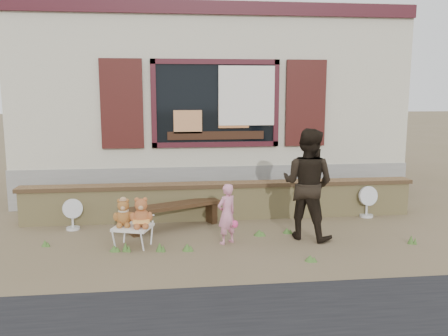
{
  "coord_description": "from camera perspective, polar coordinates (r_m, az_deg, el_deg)",
  "views": [
    {
      "loc": [
        -0.95,
        -7.31,
        2.33
      ],
      "look_at": [
        0.0,
        0.6,
        1.0
      ],
      "focal_mm": 38.0,
      "sensor_mm": 36.0,
      "label": 1
    }
  ],
  "objects": [
    {
      "name": "brick_wall",
      "position": [
        8.6,
        -0.32,
        -3.9
      ],
      "size": [
        7.1,
        0.36,
        0.67
      ],
      "color": "tan",
      "rests_on": "ground"
    },
    {
      "name": "teddy_bear_left",
      "position": [
        7.22,
        -12.0,
        -5.18
      ],
      "size": [
        0.37,
        0.35,
        0.42
      ],
      "primitive_type": null,
      "rotation": [
        0.0,
        0.0,
        -0.32
      ],
      "color": "brown",
      "rests_on": "folding_chair"
    },
    {
      "name": "shopfront",
      "position": [
        11.84,
        -2.26,
        7.88
      ],
      "size": [
        8.04,
        5.13,
        4.0
      ],
      "color": "#ADA68C",
      "rests_on": "ground"
    },
    {
      "name": "fan_right",
      "position": [
        9.11,
        16.81,
        -3.86
      ],
      "size": [
        0.37,
        0.25,
        0.58
      ],
      "rotation": [
        0.0,
        0.0,
        0.13
      ],
      "color": "silver",
      "rests_on": "ground"
    },
    {
      "name": "fan_left",
      "position": [
        8.34,
        -17.78,
        -5.3
      ],
      "size": [
        0.34,
        0.23,
        0.53
      ],
      "rotation": [
        0.0,
        0.0,
        0.4
      ],
      "color": "silver",
      "rests_on": "ground"
    },
    {
      "name": "ground",
      "position": [
        7.73,
        0.53,
        -8.06
      ],
      "size": [
        80.0,
        80.0,
        0.0
      ],
      "primitive_type": "plane",
      "color": "brown",
      "rests_on": "ground"
    },
    {
      "name": "adult",
      "position": [
        7.5,
        10.02,
        -1.9
      ],
      "size": [
        1.07,
        1.04,
        1.74
      ],
      "primitive_type": "imported",
      "rotation": [
        0.0,
        0.0,
        2.48
      ],
      "color": "black",
      "rests_on": "ground"
    },
    {
      "name": "child",
      "position": [
        7.21,
        0.33,
        -5.54
      ],
      "size": [
        0.4,
        0.37,
        0.93
      ],
      "primitive_type": "imported",
      "rotation": [
        0.0,
        0.0,
        3.72
      ],
      "color": "pink",
      "rests_on": "ground"
    },
    {
      "name": "folding_chair",
      "position": [
        7.23,
        -10.91,
        -7.09
      ],
      "size": [
        0.64,
        0.6,
        0.32
      ],
      "rotation": [
        0.0,
        0.0,
        -0.32
      ],
      "color": "silver",
      "rests_on": "ground"
    },
    {
      "name": "bench",
      "position": [
        8.06,
        -6.1,
        -5.11
      ],
      "size": [
        1.64,
        0.99,
        0.42
      ],
      "rotation": [
        0.0,
        0.0,
        0.42
      ],
      "color": "#342112",
      "rests_on": "ground"
    },
    {
      "name": "teddy_bear_right",
      "position": [
        7.12,
        -9.92,
        -5.2
      ],
      "size": [
        0.4,
        0.38,
        0.45
      ],
      "primitive_type": null,
      "rotation": [
        0.0,
        0.0,
        -0.32
      ],
      "color": "brown",
      "rests_on": "folding_chair"
    },
    {
      "name": "grass_tufts",
      "position": [
        7.2,
        -0.51,
        -8.97
      ],
      "size": [
        5.62,
        1.43,
        0.14
      ],
      "color": "#416528",
      "rests_on": "ground"
    }
  ]
}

